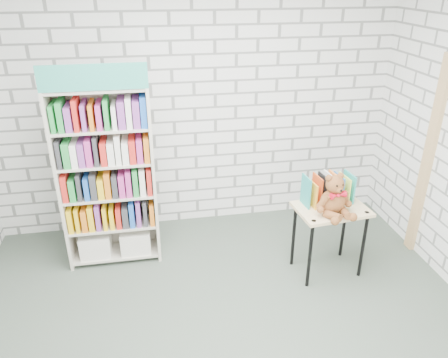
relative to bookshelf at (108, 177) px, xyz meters
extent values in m
plane|color=#414E42|center=(0.95, -1.36, -0.94)|extent=(4.50, 4.50, 0.00)
cube|color=silver|center=(0.95, 0.64, 0.46)|extent=(4.50, 0.02, 2.80)
cube|color=beige|center=(-0.44, -0.01, -0.02)|extent=(0.03, 0.36, 1.84)
cube|color=beige|center=(0.44, -0.01, -0.02)|extent=(0.03, 0.36, 1.84)
cube|color=beige|center=(0.00, 0.16, -0.02)|extent=(0.92, 0.02, 1.84)
cube|color=teal|center=(0.00, -0.17, 1.01)|extent=(0.92, 0.02, 0.23)
cube|color=beige|center=(0.00, -0.01, -0.88)|extent=(0.86, 0.34, 0.03)
cube|color=beige|center=(0.00, -0.01, -0.53)|extent=(0.86, 0.34, 0.03)
cube|color=beige|center=(0.00, -0.01, -0.19)|extent=(0.86, 0.34, 0.03)
cube|color=beige|center=(0.00, -0.01, 0.16)|extent=(0.86, 0.34, 0.03)
cube|color=beige|center=(0.00, -0.01, 0.51)|extent=(0.86, 0.34, 0.03)
cube|color=beige|center=(0.00, -0.01, 0.88)|extent=(0.86, 0.34, 0.03)
cube|color=silver|center=(-0.20, -0.01, -0.75)|extent=(0.31, 0.30, 0.25)
cube|color=silver|center=(0.20, -0.01, -0.75)|extent=(0.31, 0.30, 0.25)
cube|color=purple|center=(0.00, -0.02, -0.40)|extent=(0.86, 0.30, 0.25)
cube|color=#333338|center=(0.00, -0.02, -0.05)|extent=(0.86, 0.30, 0.25)
cube|color=red|center=(0.00, -0.02, 0.30)|extent=(0.86, 0.30, 0.25)
cube|color=yellow|center=(0.00, -0.02, 0.65)|extent=(0.86, 0.30, 0.25)
cube|color=#DDBD85|center=(2.09, -0.62, -0.23)|extent=(0.72, 0.53, 0.03)
cylinder|color=black|center=(1.83, -0.83, -0.60)|extent=(0.03, 0.03, 0.69)
cylinder|color=black|center=(1.79, -0.47, -0.60)|extent=(0.03, 0.03, 0.69)
cylinder|color=black|center=(2.40, -0.77, -0.60)|extent=(0.03, 0.03, 0.69)
cylinder|color=black|center=(2.36, -0.41, -0.60)|extent=(0.03, 0.03, 0.69)
cylinder|color=black|center=(1.84, -0.82, -0.22)|extent=(0.05, 0.05, 0.01)
cylinder|color=black|center=(2.39, -0.76, -0.22)|extent=(0.05, 0.05, 0.01)
cube|color=teal|center=(1.86, -0.54, -0.08)|extent=(0.04, 0.21, 0.28)
cube|color=orange|center=(1.91, -0.53, -0.08)|extent=(0.04, 0.21, 0.28)
cube|color=#CC4416|center=(1.97, -0.53, -0.08)|extent=(0.04, 0.21, 0.28)
cube|color=black|center=(2.03, -0.52, -0.08)|extent=(0.04, 0.21, 0.28)
cube|color=white|center=(2.08, -0.51, -0.08)|extent=(0.04, 0.21, 0.28)
cube|color=orange|center=(2.14, -0.51, -0.08)|extent=(0.04, 0.21, 0.28)
cube|color=#2F71B1|center=(2.20, -0.50, -0.08)|extent=(0.04, 0.21, 0.28)
cube|color=#F1FF54|center=(2.25, -0.50, -0.08)|extent=(0.04, 0.21, 0.28)
cube|color=teal|center=(2.31, -0.49, -0.08)|extent=(0.04, 0.21, 0.28)
ellipsoid|color=brown|center=(2.05, -0.71, -0.10)|extent=(0.24, 0.20, 0.24)
sphere|color=brown|center=(2.05, -0.71, 0.08)|extent=(0.17, 0.17, 0.17)
sphere|color=brown|center=(1.99, -0.71, 0.15)|extent=(0.06, 0.06, 0.06)
sphere|color=brown|center=(2.11, -0.69, 0.15)|extent=(0.06, 0.06, 0.06)
sphere|color=brown|center=(2.07, -0.78, 0.06)|extent=(0.07, 0.07, 0.07)
sphere|color=black|center=(2.04, -0.79, 0.10)|extent=(0.02, 0.02, 0.02)
sphere|color=black|center=(2.10, -0.78, 0.10)|extent=(0.02, 0.02, 0.02)
sphere|color=black|center=(2.07, -0.81, 0.06)|extent=(0.02, 0.02, 0.02)
cylinder|color=brown|center=(1.94, -0.75, -0.07)|extent=(0.12, 0.09, 0.17)
cylinder|color=brown|center=(2.17, -0.71, -0.07)|extent=(0.12, 0.11, 0.17)
sphere|color=brown|center=(1.91, -0.78, -0.13)|extent=(0.07, 0.07, 0.07)
sphere|color=brown|center=(2.21, -0.72, -0.13)|extent=(0.07, 0.07, 0.07)
cylinder|color=brown|center=(2.01, -0.84, -0.17)|extent=(0.15, 0.19, 0.09)
cylinder|color=brown|center=(2.14, -0.81, -0.17)|extent=(0.09, 0.18, 0.09)
sphere|color=brown|center=(2.00, -0.92, -0.18)|extent=(0.08, 0.08, 0.08)
sphere|color=brown|center=(2.18, -0.88, -0.18)|extent=(0.08, 0.08, 0.08)
cone|color=red|center=(2.03, -0.78, 0.00)|extent=(0.08, 0.07, 0.06)
cone|color=red|center=(2.10, -0.77, 0.00)|extent=(0.08, 0.07, 0.06)
sphere|color=red|center=(2.07, -0.78, 0.00)|extent=(0.04, 0.04, 0.04)
cube|color=tan|center=(3.17, -0.41, 0.11)|extent=(0.05, 0.12, 2.10)
camera|label=1|loc=(0.43, -4.02, 1.82)|focal=35.00mm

